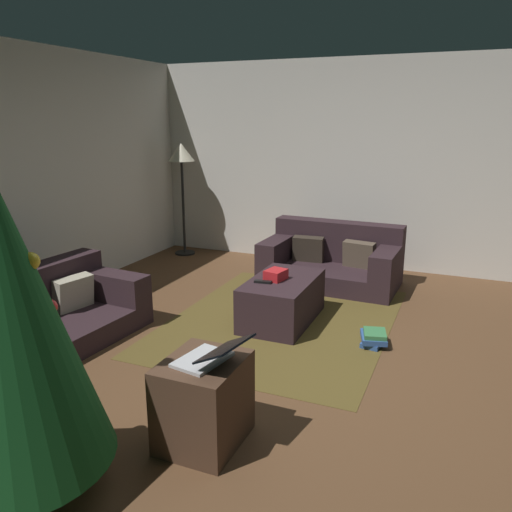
{
  "coord_description": "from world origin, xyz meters",
  "views": [
    {
      "loc": [
        -3.44,
        -1.01,
        1.9
      ],
      "look_at": [
        0.45,
        0.63,
        0.75
      ],
      "focal_mm": 36.08,
      "sensor_mm": 36.0,
      "label": 1
    }
  ],
  "objects": [
    {
      "name": "ground_plane",
      "position": [
        0.0,
        0.0,
        0.0
      ],
      "size": [
        6.4,
        6.4,
        0.0
      ],
      "primitive_type": "plane",
      "color": "brown"
    },
    {
      "name": "corner_partition",
      "position": [
        3.14,
        0.0,
        1.3
      ],
      "size": [
        0.12,
        6.4,
        2.6
      ],
      "primitive_type": "cube",
      "color": "silver",
      "rests_on": "ground_plane"
    },
    {
      "name": "couch_left",
      "position": [
        -0.33,
        2.24,
        0.25
      ],
      "size": [
        1.6,
        0.96,
        0.63
      ],
      "rotation": [
        0.0,
        0.0,
        3.06
      ],
      "color": "#2D1E23",
      "rests_on": "ground_plane"
    },
    {
      "name": "couch_right",
      "position": [
        2.24,
        0.41,
        0.27
      ],
      "size": [
        0.91,
        1.56,
        0.69
      ],
      "rotation": [
        0.0,
        0.0,
        1.54
      ],
      "color": "#2D1E23",
      "rests_on": "ground_plane"
    },
    {
      "name": "ottoman",
      "position": [
        0.9,
        0.55,
        0.21
      ],
      "size": [
        0.97,
        0.56,
        0.42
      ],
      "primitive_type": "cube",
      "color": "#2D1E23",
      "rests_on": "ground_plane"
    },
    {
      "name": "gift_box",
      "position": [
        0.85,
        0.6,
        0.47
      ],
      "size": [
        0.23,
        0.2,
        0.1
      ],
      "primitive_type": "cube",
      "rotation": [
        0.0,
        0.0,
        -0.2
      ],
      "color": "red",
      "rests_on": "ottoman"
    },
    {
      "name": "tv_remote",
      "position": [
        0.71,
        0.67,
        0.43
      ],
      "size": [
        0.07,
        0.17,
        0.02
      ],
      "primitive_type": "cube",
      "rotation": [
        0.0,
        0.0,
        0.13
      ],
      "color": "black",
      "rests_on": "ottoman"
    },
    {
      "name": "christmas_tree",
      "position": [
        -1.81,
        0.99,
        1.0
      ],
      "size": [
        0.97,
        0.97,
        1.87
      ],
      "color": "brown",
      "rests_on": "ground_plane"
    },
    {
      "name": "side_table",
      "position": [
        -1.06,
        0.33,
        0.26
      ],
      "size": [
        0.52,
        0.44,
        0.53
      ],
      "primitive_type": "cube",
      "color": "#4C3323",
      "rests_on": "ground_plane"
    },
    {
      "name": "laptop",
      "position": [
        -1.07,
        0.27,
        0.58
      ],
      "size": [
        0.39,
        0.43,
        0.18
      ],
      "color": "silver",
      "rests_on": "side_table"
    },
    {
      "name": "book_stack",
      "position": [
        0.7,
        -0.36,
        0.07
      ],
      "size": [
        0.32,
        0.27,
        0.13
      ],
      "color": "#2D5193",
      "rests_on": "ground_plane"
    },
    {
      "name": "corner_lamp",
      "position": [
        2.72,
        2.69,
        1.31
      ],
      "size": [
        0.36,
        0.36,
        1.55
      ],
      "color": "black",
      "rests_on": "ground_plane"
    },
    {
      "name": "area_rug",
      "position": [
        0.9,
        0.55,
        0.0
      ],
      "size": [
        2.6,
        2.0,
        0.01
      ],
      "primitive_type": "cube",
      "color": "brown",
      "rests_on": "ground_plane"
    }
  ]
}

